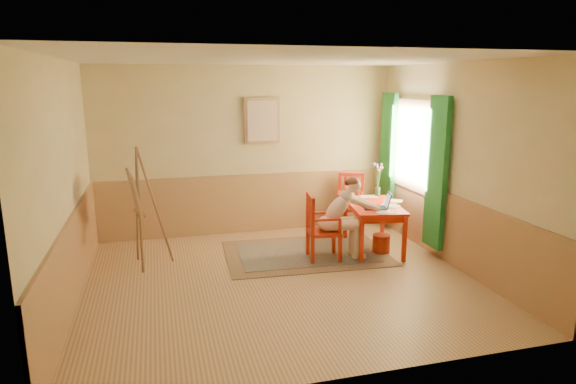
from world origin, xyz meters
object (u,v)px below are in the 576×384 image
object	(u,v)px
figure	(342,214)
easel	(137,197)
chair_left	(320,227)
chair_back	(351,203)
laptop	(379,205)
table	(374,210)

from	to	relation	value
figure	easel	xyz separation A→B (m)	(-2.84, 0.45, 0.33)
figure	chair_left	bearing A→B (deg)	174.72
chair_back	easel	bearing A→B (deg)	-167.12
chair_back	easel	distance (m)	3.59
laptop	easel	world-z (taller)	easel
chair_left	figure	size ratio (longest dim) A/B	0.80
chair_left	figure	xyz separation A→B (m)	(0.32, -0.03, 0.19)
chair_back	laptop	distance (m)	1.28
chair_left	easel	size ratio (longest dim) A/B	0.57
chair_left	chair_back	world-z (taller)	chair_back
chair_left	laptop	distance (m)	0.93
table	easel	bearing A→B (deg)	176.44
table	easel	distance (m)	3.46
table	laptop	bearing A→B (deg)	-97.67
laptop	easel	xyz separation A→B (m)	(-3.40, 0.46, 0.23)
chair_left	chair_back	bearing A→B (deg)	51.65
figure	laptop	xyz separation A→B (m)	(0.56, -0.01, 0.10)
chair_left	easel	bearing A→B (deg)	170.61
table	chair_left	xyz separation A→B (m)	(-0.92, -0.20, -0.15)
chair_left	figure	world-z (taller)	figure
figure	easel	world-z (taller)	easel
chair_back	figure	world-z (taller)	figure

